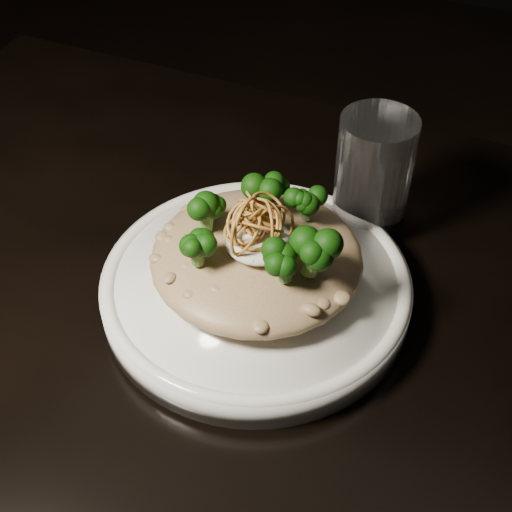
{
  "coord_description": "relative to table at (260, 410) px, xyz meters",
  "views": [
    {
      "loc": [
        0.15,
        -0.35,
        1.23
      ],
      "look_at": [
        -0.03,
        0.06,
        0.81
      ],
      "focal_mm": 50.0,
      "sensor_mm": 36.0,
      "label": 1
    }
  ],
  "objects": [
    {
      "name": "drinking_glass",
      "position": [
        0.03,
        0.19,
        0.15
      ],
      "size": [
        0.09,
        0.09,
        0.13
      ],
      "primitive_type": "cylinder",
      "rotation": [
        0.0,
        0.0,
        0.3
      ],
      "color": "white",
      "rests_on": "table"
    },
    {
      "name": "plate",
      "position": [
        -0.03,
        0.06,
        0.1
      ],
      "size": [
        0.28,
        0.28,
        0.03
      ],
      "primitive_type": "cylinder",
      "color": "white",
      "rests_on": "table"
    },
    {
      "name": "risotto",
      "position": [
        -0.03,
        0.06,
        0.13
      ],
      "size": [
        0.19,
        0.19,
        0.04
      ],
      "primitive_type": "ellipsoid",
      "color": "brown",
      "rests_on": "plate"
    },
    {
      "name": "broccoli",
      "position": [
        -0.03,
        0.06,
        0.17
      ],
      "size": [
        0.12,
        0.12,
        0.04
      ],
      "primitive_type": null,
      "color": "black",
      "rests_on": "risotto"
    },
    {
      "name": "cheese",
      "position": [
        -0.02,
        0.05,
        0.16
      ],
      "size": [
        0.06,
        0.06,
        0.02
      ],
      "primitive_type": "ellipsoid",
      "color": "silver",
      "rests_on": "risotto"
    },
    {
      "name": "table",
      "position": [
        0.0,
        0.0,
        0.0
      ],
      "size": [
        1.1,
        0.8,
        0.75
      ],
      "color": "black",
      "rests_on": "ground"
    },
    {
      "name": "shallots",
      "position": [
        -0.02,
        0.05,
        0.18
      ],
      "size": [
        0.05,
        0.05,
        0.03
      ],
      "primitive_type": null,
      "color": "brown",
      "rests_on": "cheese"
    }
  ]
}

